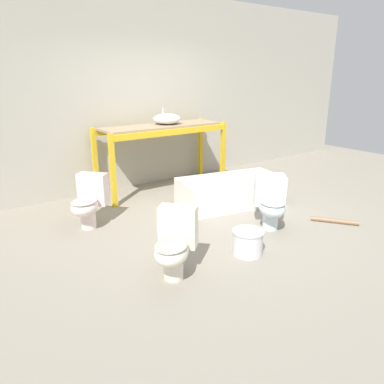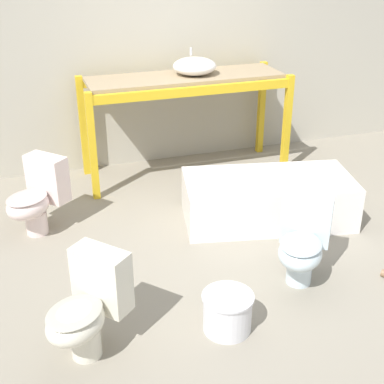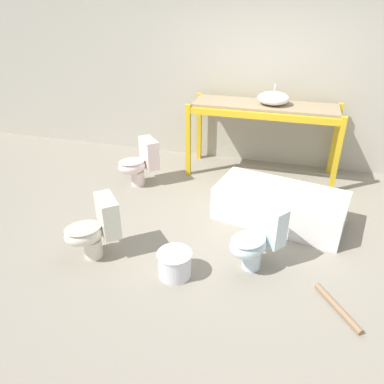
{
  "view_description": "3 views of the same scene",
  "coord_description": "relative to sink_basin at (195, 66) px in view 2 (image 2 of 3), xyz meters",
  "views": [
    {
      "loc": [
        -3.14,
        -3.76,
        1.93
      ],
      "look_at": [
        -0.61,
        -0.33,
        0.56
      ],
      "focal_mm": 35.0,
      "sensor_mm": 36.0,
      "label": 1
    },
    {
      "loc": [
        -1.55,
        -3.76,
        2.46
      ],
      "look_at": [
        -0.41,
        -0.33,
        0.69
      ],
      "focal_mm": 50.0,
      "sensor_mm": 36.0,
      "label": 2
    },
    {
      "loc": [
        0.55,
        -3.88,
        2.59
      ],
      "look_at": [
        -0.4,
        -0.49,
        0.65
      ],
      "focal_mm": 35.0,
      "sensor_mm": 36.0,
      "label": 3
    }
  ],
  "objects": [
    {
      "name": "sink_basin",
      "position": [
        0.0,
        0.0,
        0.0
      ],
      "size": [
        0.46,
        0.44,
        0.26
      ],
      "color": "white",
      "rests_on": "shelving_rack"
    },
    {
      "name": "ground_plane",
      "position": [
        -0.24,
        -1.53,
        -1.19
      ],
      "size": [
        12.0,
        12.0,
        0.0
      ],
      "primitive_type": "plane",
      "color": "gray"
    },
    {
      "name": "toilet_extra",
      "position": [
        -1.76,
        -0.84,
        -0.84
      ],
      "size": [
        0.65,
        0.64,
        0.68
      ],
      "rotation": [
        0.0,
        0.0,
        -0.83
      ],
      "color": "silver",
      "rests_on": "ground_plane"
    },
    {
      "name": "bucket_white",
      "position": [
        -0.65,
        -2.63,
        -1.05
      ],
      "size": [
        0.35,
        0.35,
        0.28
      ],
      "color": "silver",
      "rests_on": "ground_plane"
    },
    {
      "name": "toilet_far",
      "position": [
        -1.56,
        -2.54,
        -0.84
      ],
      "size": [
        0.65,
        0.63,
        0.68
      ],
      "rotation": [
        0.0,
        0.0,
        -0.85
      ],
      "color": "silver",
      "rests_on": "ground_plane"
    },
    {
      "name": "bathtub_main",
      "position": [
        0.29,
        -1.3,
        -0.95
      ],
      "size": [
        1.66,
        1.03,
        0.43
      ],
      "rotation": [
        0.0,
        0.0,
        -0.21
      ],
      "color": "white",
      "rests_on": "ground_plane"
    },
    {
      "name": "warehouse_wall_rear",
      "position": [
        -0.24,
        0.51,
        0.41
      ],
      "size": [
        10.8,
        0.08,
        3.2
      ],
      "color": "#B2AD9E",
      "rests_on": "ground_plane"
    },
    {
      "name": "shelving_rack",
      "position": [
        -0.11,
        -0.01,
        -0.26
      ],
      "size": [
        2.19,
        0.72,
        1.1
      ],
      "color": "gold",
      "rests_on": "ground_plane"
    },
    {
      "name": "toilet_near",
      "position": [
        0.11,
        -2.25,
        -0.84
      ],
      "size": [
        0.62,
        0.66,
        0.68
      ],
      "rotation": [
        0.0,
        0.0,
        -0.64
      ],
      "color": "silver",
      "rests_on": "ground_plane"
    }
  ]
}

